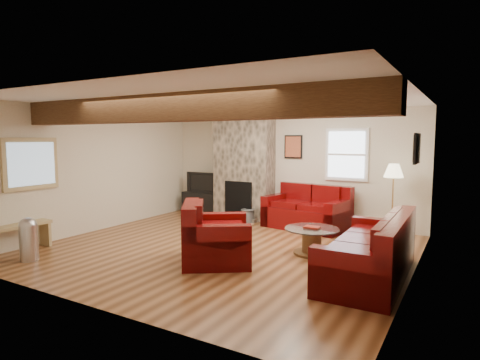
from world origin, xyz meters
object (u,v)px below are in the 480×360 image
Objects in this scene: tv_cabinet at (204,203)px; floor_lamp at (394,175)px; armchair_red at (216,232)px; sofa_three at (369,247)px; loveseat at (306,207)px; coffee_table at (312,241)px; television at (204,182)px.

tv_cabinet is 0.76× the size of floor_lamp.
armchair_red is 3.65m from floor_lamp.
floor_lamp is at bearing -178.07° from sofa_three.
floor_lamp is (4.54, -0.25, 0.94)m from tv_cabinet.
armchair_red is (-0.38, -2.86, 0.01)m from loveseat.
loveseat reaches higher than coffee_table.
armchair_red is 1.05× the size of tv_cabinet.
floor_lamp is at bearing 62.74° from coffee_table.
loveseat is 1.86m from floor_lamp.
television is at bearing -176.32° from loveseat.
sofa_three is 1.97× the size of armchair_red.
sofa_three is at bearing -113.21° from armchair_red.
coffee_table is 4.20m from television.
armchair_red is at bearing -79.80° from sofa_three.
television is (-4.66, 2.74, 0.36)m from sofa_three.
television reaches higher than tv_cabinet.
armchair_red is at bearing -52.02° from television.
television reaches higher than sofa_three.
coffee_table is at bearing -123.35° from sofa_three.
armchair_red is 4.01m from tv_cabinet.
tv_cabinet is at bearing 0.00° from television.
coffee_table is 0.62× the size of floor_lamp.
loveseat is 1.20× the size of floor_lamp.
armchair_red is (-2.19, -0.42, 0.03)m from sofa_three.
armchair_red is at bearing -52.02° from tv_cabinet.
sofa_three is at bearing -87.38° from floor_lamp.
floor_lamp is at bearing -3.16° from television.
loveseat is 2.89m from armchair_red.
sofa_three is 5.42m from television.
sofa_three is 1.32× the size of loveseat.
floor_lamp reaches higher than sofa_three.
loveseat is 2.86m from tv_cabinet.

